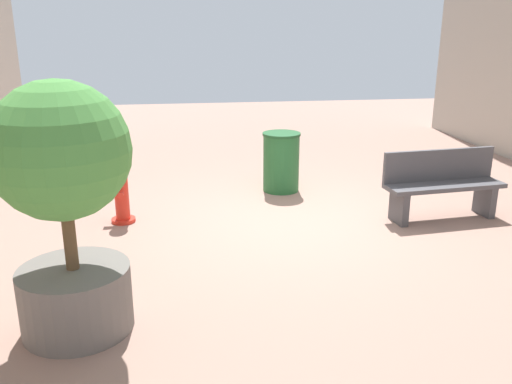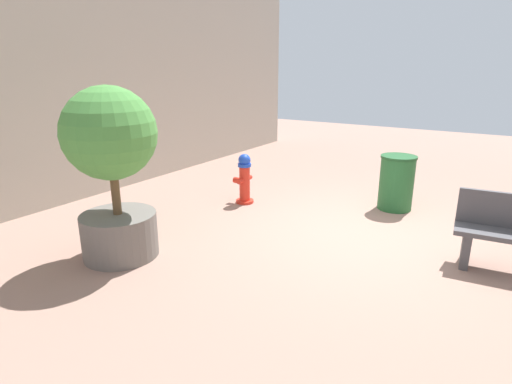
% 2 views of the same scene
% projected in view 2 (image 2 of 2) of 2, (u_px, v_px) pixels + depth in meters
% --- Properties ---
extents(ground_plane, '(23.40, 23.40, 0.00)m').
position_uv_depth(ground_plane, '(363.00, 233.00, 6.22)').
color(ground_plane, '#9E7A6B').
extents(fire_hydrant, '(0.39, 0.42, 0.92)m').
position_uv_depth(fire_hydrant, '(244.00, 179.00, 7.50)').
color(fire_hydrant, red).
rests_on(fire_hydrant, ground_plane).
extents(planter_tree, '(1.16, 1.16, 2.21)m').
position_uv_depth(planter_tree, '(112.00, 161.00, 5.13)').
color(planter_tree, slate).
rests_on(planter_tree, ground_plane).
extents(trash_bin, '(0.61, 0.61, 0.96)m').
position_uv_depth(trash_bin, '(396.00, 183.00, 7.16)').
color(trash_bin, '#266633').
rests_on(trash_bin, ground_plane).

